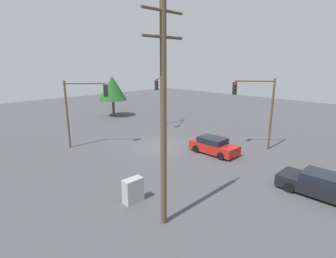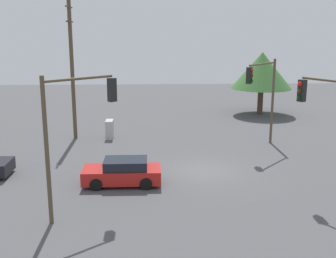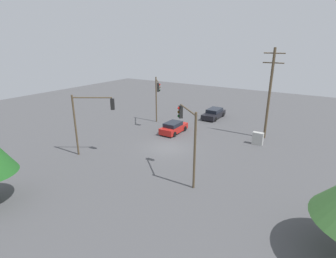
# 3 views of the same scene
# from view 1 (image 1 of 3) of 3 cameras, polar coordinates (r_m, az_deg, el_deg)

# --- Properties ---
(ground_plane) EXTENTS (80.00, 80.00, 0.00)m
(ground_plane) POSITION_cam_1_polar(r_m,az_deg,el_deg) (24.17, -1.61, -3.86)
(ground_plane) COLOR #4C4C4F
(sedan_dark) EXTENTS (2.02, 4.74, 1.37)m
(sedan_dark) POSITION_cam_1_polar(r_m,az_deg,el_deg) (17.83, 30.72, -10.52)
(sedan_dark) COLOR black
(sedan_dark) RESTS_ON ground_plane
(sedan_red) EXTENTS (1.91, 4.09, 1.38)m
(sedan_red) POSITION_cam_1_polar(r_m,az_deg,el_deg) (22.57, 9.93, -3.64)
(sedan_red) COLOR red
(sedan_red) RESTS_ON ground_plane
(traffic_signal_main) EXTENTS (2.42, 2.84, 6.24)m
(traffic_signal_main) POSITION_cam_1_polar(r_m,az_deg,el_deg) (23.96, 18.76, 5.68)
(traffic_signal_main) COLOR brown
(traffic_signal_main) RESTS_ON ground_plane
(traffic_signal_cross) EXTENTS (3.48, 2.32, 6.02)m
(traffic_signal_cross) POSITION_cam_1_polar(r_m,az_deg,el_deg) (30.66, -1.39, 7.96)
(traffic_signal_cross) COLOR brown
(traffic_signal_cross) RESTS_ON ground_plane
(traffic_signal_aux) EXTENTS (2.90, 2.67, 6.02)m
(traffic_signal_aux) POSITION_cam_1_polar(r_m,az_deg,el_deg) (24.23, -18.02, 5.53)
(traffic_signal_aux) COLOR brown
(traffic_signal_aux) RESTS_ON ground_plane
(utility_pole_tall) EXTENTS (2.20, 0.28, 10.15)m
(utility_pole_tall) POSITION_cam_1_polar(r_m,az_deg,el_deg) (11.42, -1.01, 3.30)
(utility_pole_tall) COLOR brown
(utility_pole_tall) RESTS_ON ground_plane
(electrical_cabinet) EXTENTS (1.12, 0.55, 1.38)m
(electrical_cabinet) POSITION_cam_1_polar(r_m,az_deg,el_deg) (14.94, -7.61, -13.12)
(electrical_cabinet) COLOR #B2B2AD
(electrical_cabinet) RESTS_ON ground_plane
(tree_left) EXTENTS (3.95, 3.95, 5.69)m
(tree_left) POSITION_cam_1_polar(r_m,az_deg,el_deg) (37.95, -12.00, 8.68)
(tree_left) COLOR #4C3823
(tree_left) RESTS_ON ground_plane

